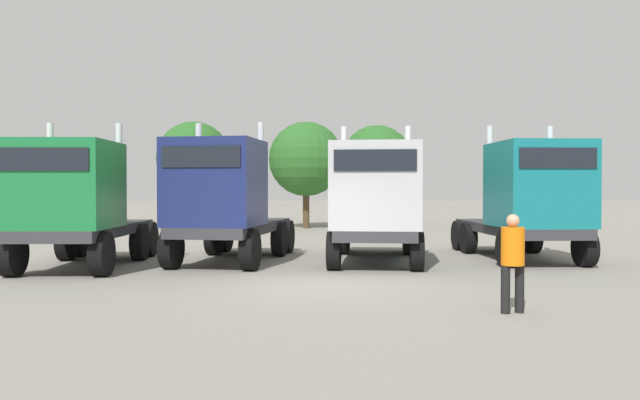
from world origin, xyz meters
name	(u,v)px	position (x,y,z in m)	size (l,w,h in m)	color
ground	(316,287)	(0.00, 0.00, 0.00)	(200.00, 200.00, 0.00)	gray
semi_truck_green	(75,202)	(-6.23, 3.20, 1.82)	(2.82, 5.96, 4.00)	#333338
semi_truck_navy	(223,200)	(-2.40, 4.18, 1.85)	(3.76, 6.35, 4.13)	#333338
semi_truck_silver	(375,202)	(1.95, 3.86, 1.80)	(3.52, 6.70, 4.03)	#333338
semi_truck_teal	(530,199)	(6.62, 4.20, 1.86)	(2.65, 6.13, 4.12)	#333338
visitor_in_hivis	(513,256)	(3.27, -3.10, 1.00)	(0.47, 0.47, 1.73)	black
oak_far_left	(194,159)	(-5.57, 21.49, 3.87)	(4.15, 4.15, 5.96)	#4C3823
oak_far_centre	(306,159)	(0.70, 20.48, 3.82)	(4.11, 4.11, 5.88)	#4C3823
oak_far_right	(377,161)	(5.10, 23.38, 3.89)	(4.25, 4.25, 6.02)	#4C3823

